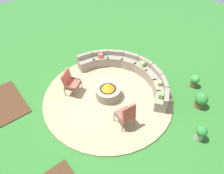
# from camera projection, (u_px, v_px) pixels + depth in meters

# --- Properties ---
(ground_plane) EXTENTS (24.00, 24.00, 0.00)m
(ground_plane) POSITION_uv_depth(u_px,v_px,m) (108.00, 97.00, 8.34)
(ground_plane) COLOR #2D6B28
(patio_circle) EXTENTS (5.15, 5.15, 0.06)m
(patio_circle) POSITION_uv_depth(u_px,v_px,m) (108.00, 97.00, 8.32)
(patio_circle) COLOR tan
(patio_circle) RESTS_ON ground_plane
(mulch_bed_left) EXTENTS (2.17, 1.28, 0.04)m
(mulch_bed_left) POSITION_uv_depth(u_px,v_px,m) (5.00, 102.00, 8.11)
(mulch_bed_left) COLOR #472B19
(mulch_bed_left) RESTS_ON ground_plane
(fire_pit) EXTENTS (0.99, 0.99, 0.71)m
(fire_pit) POSITION_uv_depth(u_px,v_px,m) (108.00, 91.00, 8.11)
(fire_pit) COLOR gray
(fire_pit) RESTS_ON patio_circle
(curved_stone_bench) EXTENTS (4.36, 2.35, 0.69)m
(curved_stone_bench) POSITION_uv_depth(u_px,v_px,m) (130.00, 71.00, 8.96)
(curved_stone_bench) COLOR gray
(curved_stone_bench) RESTS_ON patio_circle
(lounge_chair_front_left) EXTENTS (0.77, 0.80, 1.04)m
(lounge_chair_front_left) POSITION_uv_depth(u_px,v_px,m) (70.00, 82.00, 8.09)
(lounge_chair_front_left) COLOR brown
(lounge_chair_front_left) RESTS_ON patio_circle
(lounge_chair_front_right) EXTENTS (0.65, 0.60, 1.08)m
(lounge_chair_front_right) POSITION_uv_depth(u_px,v_px,m) (126.00, 114.00, 6.93)
(lounge_chair_front_right) COLOR brown
(lounge_chair_front_right) RESTS_ON patio_circle
(potted_plant_0) EXTENTS (0.48, 0.48, 0.65)m
(potted_plant_0) POSITION_uv_depth(u_px,v_px,m) (201.00, 100.00, 7.76)
(potted_plant_0) COLOR brown
(potted_plant_0) RESTS_ON ground_plane
(potted_plant_1) EXTENTS (0.37, 0.37, 0.63)m
(potted_plant_1) POSITION_uv_depth(u_px,v_px,m) (201.00, 132.00, 6.73)
(potted_plant_1) COLOR #A89E8E
(potted_plant_1) RESTS_ON ground_plane
(potted_plant_2) EXTENTS (0.37, 0.37, 0.58)m
(potted_plant_2) POSITION_uv_depth(u_px,v_px,m) (195.00, 81.00, 8.57)
(potted_plant_2) COLOR brown
(potted_plant_2) RESTS_ON ground_plane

